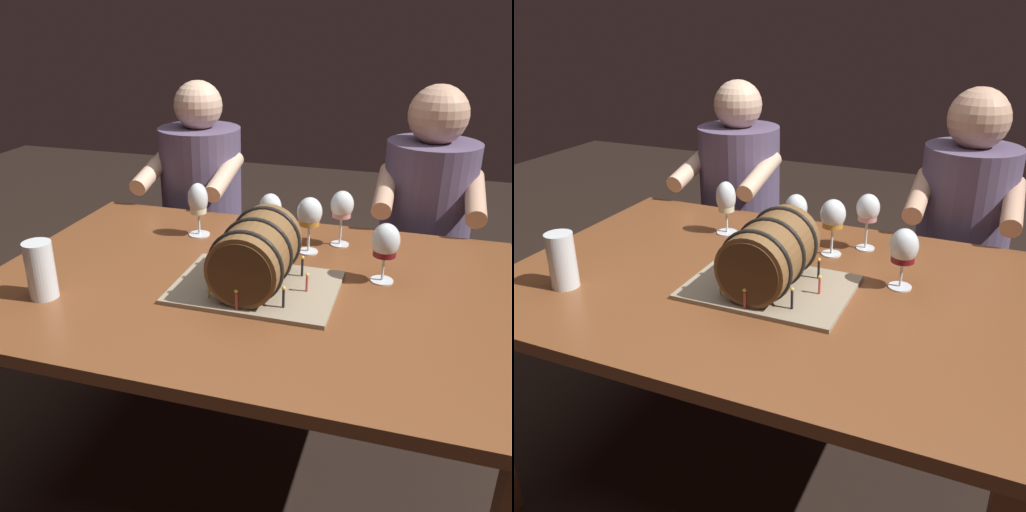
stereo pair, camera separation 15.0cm
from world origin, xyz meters
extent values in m
plane|color=black|center=(0.00, 0.00, 0.00)|extent=(8.00, 8.00, 0.00)
cube|color=brown|center=(0.00, 0.00, 0.71)|extent=(1.49, 1.04, 0.03)
cube|color=brown|center=(-0.69, 0.46, 0.35)|extent=(0.07, 0.07, 0.69)
cube|color=brown|center=(0.69, 0.46, 0.35)|extent=(0.07, 0.07, 0.69)
cube|color=gray|center=(0.04, -0.04, 0.74)|extent=(0.45, 0.32, 0.01)
cylinder|color=brown|center=(0.04, -0.04, 0.84)|extent=(0.19, 0.28, 0.19)
cylinder|color=#46301B|center=(0.04, -0.19, 0.84)|extent=(0.17, 0.00, 0.17)
cylinder|color=#46301B|center=(0.04, 0.10, 0.84)|extent=(0.17, 0.00, 0.17)
torus|color=black|center=(0.04, -0.14, 0.84)|extent=(0.21, 0.01, 0.21)
torus|color=black|center=(0.04, -0.04, 0.84)|extent=(0.21, 0.01, 0.21)
torus|color=black|center=(0.04, 0.05, 0.84)|extent=(0.21, 0.01, 0.21)
cylinder|color=#D64C47|center=(0.18, -0.04, 0.76)|extent=(0.01, 0.01, 0.04)
sphere|color=#F9C64C|center=(0.18, -0.04, 0.79)|extent=(0.01, 0.01, 0.01)
cylinder|color=black|center=(0.14, 0.05, 0.77)|extent=(0.01, 0.01, 0.05)
sphere|color=#F9C64C|center=(0.14, 0.05, 0.80)|extent=(0.01, 0.01, 0.01)
cylinder|color=#D64C47|center=(0.05, 0.10, 0.77)|extent=(0.01, 0.01, 0.05)
sphere|color=#F9C64C|center=(0.05, 0.10, 0.80)|extent=(0.01, 0.01, 0.01)
cylinder|color=#EAD666|center=(-0.06, 0.07, 0.76)|extent=(0.01, 0.01, 0.04)
sphere|color=#F9C64C|center=(-0.06, 0.07, 0.79)|extent=(0.01, 0.01, 0.01)
cylinder|color=#EAD666|center=(-0.11, -0.04, 0.77)|extent=(0.01, 0.01, 0.05)
sphere|color=#F9C64C|center=(-0.11, -0.04, 0.80)|extent=(0.01, 0.01, 0.01)
cylinder|color=#EAD666|center=(-0.06, -0.15, 0.77)|extent=(0.01, 0.01, 0.05)
sphere|color=#F9C64C|center=(-0.06, -0.15, 0.80)|extent=(0.01, 0.01, 0.01)
cylinder|color=#D64C47|center=(0.03, -0.19, 0.76)|extent=(0.01, 0.01, 0.05)
sphere|color=#F9C64C|center=(0.03, -0.19, 0.79)|extent=(0.01, 0.01, 0.01)
cylinder|color=black|center=(0.14, -0.14, 0.77)|extent=(0.01, 0.01, 0.05)
sphere|color=#F9C64C|center=(0.14, -0.14, 0.80)|extent=(0.01, 0.01, 0.01)
cylinder|color=white|center=(-0.02, 0.31, 0.73)|extent=(0.06, 0.06, 0.00)
cylinder|color=white|center=(-0.02, 0.31, 0.77)|extent=(0.01, 0.01, 0.07)
ellipsoid|color=white|center=(-0.02, 0.31, 0.85)|extent=(0.07, 0.07, 0.09)
cylinder|color=white|center=(0.36, 0.11, 0.73)|extent=(0.06, 0.06, 0.00)
cylinder|color=white|center=(0.36, 0.11, 0.77)|extent=(0.01, 0.01, 0.07)
ellipsoid|color=white|center=(0.36, 0.11, 0.85)|extent=(0.08, 0.08, 0.10)
cylinder|color=maroon|center=(0.36, 0.11, 0.83)|extent=(0.06, 0.06, 0.03)
cylinder|color=white|center=(0.21, 0.34, 0.73)|extent=(0.06, 0.06, 0.00)
cylinder|color=white|center=(0.21, 0.34, 0.78)|extent=(0.01, 0.01, 0.09)
ellipsoid|color=white|center=(0.21, 0.34, 0.87)|extent=(0.07, 0.07, 0.09)
cylinder|color=pink|center=(0.21, 0.34, 0.84)|extent=(0.06, 0.06, 0.03)
cylinder|color=white|center=(0.12, 0.25, 0.73)|extent=(0.06, 0.06, 0.00)
cylinder|color=white|center=(0.12, 0.25, 0.78)|extent=(0.01, 0.01, 0.08)
ellipsoid|color=white|center=(0.12, 0.25, 0.86)|extent=(0.08, 0.08, 0.09)
cylinder|color=#C6842D|center=(0.12, 0.25, 0.84)|extent=(0.06, 0.06, 0.03)
cylinder|color=white|center=(-0.27, 0.29, 0.73)|extent=(0.07, 0.07, 0.00)
cylinder|color=white|center=(-0.27, 0.29, 0.77)|extent=(0.01, 0.01, 0.07)
ellipsoid|color=white|center=(-0.27, 0.29, 0.86)|extent=(0.07, 0.07, 0.11)
cylinder|color=beige|center=(-0.27, 0.29, 0.82)|extent=(0.06, 0.06, 0.03)
cylinder|color=white|center=(-0.50, -0.25, 0.81)|extent=(0.08, 0.08, 0.16)
cylinder|color=#C6842D|center=(-0.50, -0.25, 0.78)|extent=(0.07, 0.07, 0.11)
cylinder|color=white|center=(-0.50, -0.25, 0.84)|extent=(0.07, 0.07, 0.01)
cube|color=#372D40|center=(-0.47, 0.79, 0.23)|extent=(0.34, 0.32, 0.45)
cylinder|color=#5B4C6B|center=(-0.47, 0.79, 0.72)|extent=(0.35, 0.35, 0.54)
sphere|color=beige|center=(-0.47, 0.79, 1.08)|extent=(0.20, 0.20, 0.20)
cylinder|color=beige|center=(-0.31, 0.66, 0.83)|extent=(0.07, 0.31, 0.14)
cylinder|color=beige|center=(-0.62, 0.66, 0.83)|extent=(0.07, 0.31, 0.14)
cube|color=#372D40|center=(0.47, 0.79, 0.23)|extent=(0.34, 0.32, 0.45)
cylinder|color=#5B4C6B|center=(0.47, 0.79, 0.72)|extent=(0.35, 0.35, 0.54)
sphere|color=tan|center=(0.47, 0.79, 1.09)|extent=(0.22, 0.22, 0.22)
cylinder|color=tan|center=(0.63, 0.66, 0.83)|extent=(0.07, 0.31, 0.14)
cylinder|color=tan|center=(0.32, 0.66, 0.83)|extent=(0.07, 0.31, 0.14)
camera|label=1|loc=(0.44, -1.36, 1.44)|focal=39.14mm
camera|label=2|loc=(0.58, -1.31, 1.44)|focal=39.14mm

